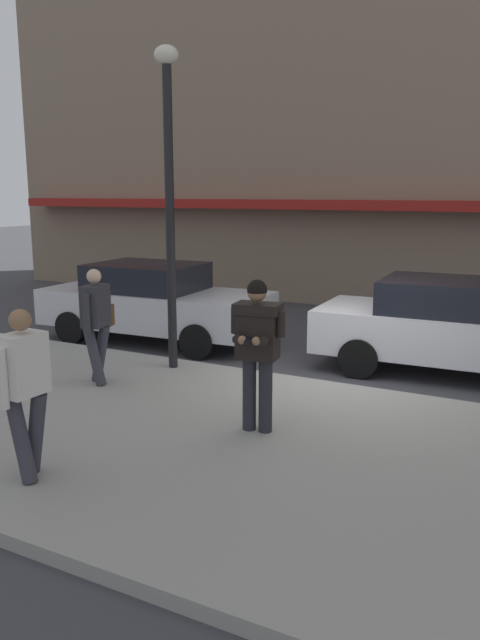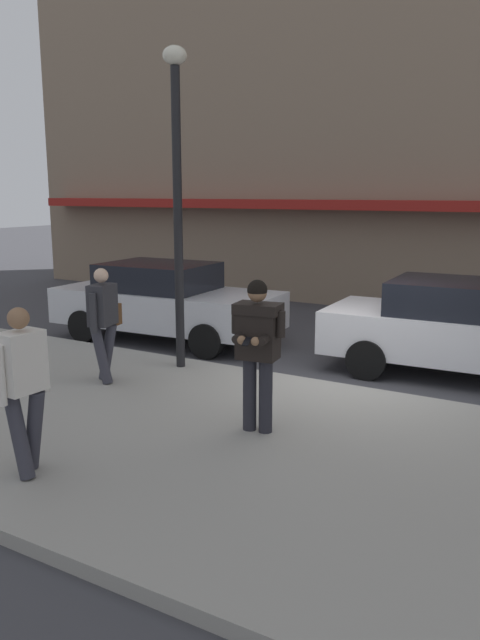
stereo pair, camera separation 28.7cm
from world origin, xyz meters
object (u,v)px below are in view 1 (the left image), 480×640
Objects in this scene: pedestrian_with_bag at (97,319)px; parked_sedan_near at (154,302)px; street_lamp_post at (169,177)px; parked_sedan_mid at (457,327)px; man_texting_on_phone at (257,339)px; pedestrian_in_light_coat at (25,384)px.

parked_sedan_near is at bearing 111.27° from pedestrian_with_bag.
pedestrian_with_bag is at bearing -111.77° from street_lamp_post.
parked_sedan_mid is (5.67, 0.37, 0.00)m from parked_sedan_near.
parked_sedan_near is 5.49m from man_texting_on_phone.
man_texting_on_phone is 1.06× the size of pedestrian_in_light_coat.
pedestrian_with_bag is (-4.49, -3.41, 0.32)m from parked_sedan_mid.
street_lamp_post reaches higher than pedestrian_with_bag.
parked_sedan_near is at bearing -176.23° from parked_sedan_mid.
man_texting_on_phone is 3.57m from street_lamp_post.
street_lamp_post reaches higher than parked_sedan_mid.
parked_sedan_mid is at bearing 37.23° from pedestrian_with_bag.
parked_sedan_near is at bearing 138.28° from man_texting_on_phone.
man_texting_on_phone is at bearing 56.43° from pedestrian_in_light_coat.
man_texting_on_phone is 2.97m from pedestrian_with_bag.
man_texting_on_phone is 0.37× the size of street_lamp_post.
pedestrian_in_light_coat is (-3.01, -6.16, 0.32)m from parked_sedan_mid.
parked_sedan_mid is at bearing 28.68° from street_lamp_post.
pedestrian_with_bag reaches higher than parked_sedan_mid.
pedestrian_in_light_coat is 1.00× the size of pedestrian_with_bag.
street_lamp_post is at bearing 68.23° from pedestrian_with_bag.
parked_sedan_near is 2.70× the size of pedestrian_in_light_coat.
pedestrian_with_bag is at bearing -142.77° from parked_sedan_mid.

